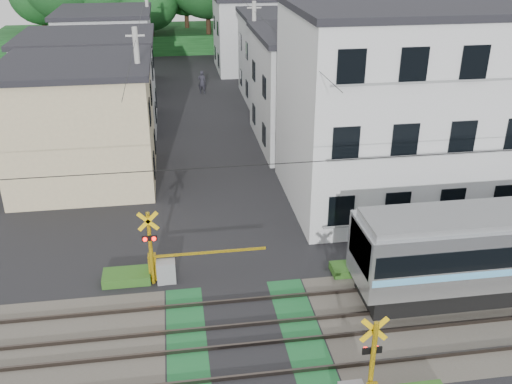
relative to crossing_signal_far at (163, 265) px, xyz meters
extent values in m
plane|color=black|center=(2.59, -3.65, -0.71)|extent=(120.00, 120.00, 0.00)
cube|color=#47423A|center=(2.59, -3.65, -0.71)|extent=(120.00, 6.00, 0.00)
cube|color=black|center=(2.59, -3.65, -0.71)|extent=(5.20, 120.00, 0.00)
cube|color=#145126|center=(0.69, -3.65, -0.70)|extent=(1.30, 6.00, 0.00)
cube|color=#145126|center=(4.49, -3.65, -0.70)|extent=(1.30, 6.00, 0.00)
cube|color=#3F3833|center=(2.59, -5.55, -0.64)|extent=(120.00, 0.08, 0.14)
cube|color=#3F3833|center=(2.59, -4.15, -0.64)|extent=(120.00, 0.08, 0.14)
cube|color=#3F3833|center=(2.59, -3.15, -0.64)|extent=(120.00, 0.08, 0.14)
cube|color=#3F3833|center=(2.59, -1.75, -0.64)|extent=(120.00, 0.08, 0.14)
cube|color=black|center=(9.16, -2.45, -0.44)|extent=(2.15, 1.97, 0.54)
cube|color=black|center=(6.78, -2.45, 1.61)|extent=(0.10, 2.16, 1.40)
cylinder|color=yellow|center=(5.59, -7.25, 0.79)|extent=(0.14, 0.14, 3.00)
cube|color=yellow|center=(5.59, -7.15, 1.99)|extent=(0.77, 0.05, 0.77)
cube|color=yellow|center=(5.59, -7.15, 1.99)|extent=(0.77, 0.05, 0.77)
cube|color=black|center=(5.59, -7.15, 1.29)|extent=(0.55, 0.05, 0.20)
sphere|color=#FF0C07|center=(5.43, -7.09, 1.29)|extent=(0.16, 0.16, 0.16)
sphere|color=#FF0C07|center=(5.75, -7.09, 1.29)|extent=(0.16, 0.16, 0.16)
cylinder|color=yellow|center=(-0.41, -0.05, 0.79)|extent=(0.14, 0.14, 3.00)
cube|color=yellow|center=(-0.41, -0.15, 1.99)|extent=(0.77, 0.05, 0.77)
cube|color=yellow|center=(-0.41, -0.15, 1.99)|extent=(0.77, 0.05, 0.77)
cube|color=black|center=(-0.41, -0.15, 1.29)|extent=(0.55, 0.05, 0.20)
sphere|color=#FF0C07|center=(-0.57, -0.21, 1.29)|extent=(0.16, 0.16, 0.16)
sphere|color=#FF0C07|center=(-0.25, -0.21, 1.29)|extent=(0.16, 0.16, 0.16)
cube|color=gray|center=(0.09, -0.05, -0.26)|extent=(0.70, 0.50, 0.90)
cube|color=yellow|center=(-0.41, 0.20, -0.16)|extent=(0.30, 0.30, 1.10)
cube|color=yellow|center=(1.84, 0.20, 0.29)|extent=(4.20, 0.08, 0.08)
cube|color=silver|center=(11.09, 5.85, 3.79)|extent=(10.00, 8.00, 9.00)
cube|color=black|center=(11.09, 5.85, 8.44)|extent=(10.20, 8.16, 0.30)
cube|color=black|center=(7.39, 1.82, 0.79)|extent=(1.10, 0.06, 1.40)
cube|color=black|center=(9.84, 1.82, 0.79)|extent=(1.10, 0.06, 1.40)
cube|color=black|center=(12.29, 1.82, 0.79)|extent=(1.10, 0.06, 1.40)
cube|color=black|center=(14.74, 1.82, 0.79)|extent=(1.10, 0.06, 1.40)
cube|color=gray|center=(11.09, 1.60, 0.19)|extent=(9.00, 0.06, 0.08)
cube|color=black|center=(7.39, 1.82, 3.79)|extent=(1.10, 0.06, 1.40)
cube|color=black|center=(9.84, 1.82, 3.79)|extent=(1.10, 0.06, 1.40)
cube|color=black|center=(12.29, 1.82, 3.79)|extent=(1.10, 0.06, 1.40)
cube|color=gray|center=(11.09, 1.60, 3.19)|extent=(9.00, 0.06, 0.08)
cube|color=black|center=(7.39, 1.82, 6.79)|extent=(1.10, 0.06, 1.40)
cube|color=black|center=(9.84, 1.82, 6.79)|extent=(1.10, 0.06, 1.40)
cube|color=black|center=(12.29, 1.82, 6.79)|extent=(1.10, 0.06, 1.40)
cube|color=gray|center=(11.09, 1.60, 6.19)|extent=(9.00, 0.06, 0.08)
cube|color=#C4B48B|center=(-3.91, 10.35, 2.29)|extent=(7.00, 7.00, 6.00)
cube|color=black|center=(-3.91, 10.35, 5.44)|extent=(7.35, 7.35, 0.30)
cube|color=black|center=(-0.38, 8.60, 0.59)|extent=(0.06, 1.00, 1.20)
cube|color=black|center=(-0.38, 12.10, 0.59)|extent=(0.06, 1.00, 1.20)
cube|color=black|center=(-0.38, 8.60, 3.39)|extent=(0.06, 1.00, 1.20)
cube|color=black|center=(-0.38, 12.10, 3.39)|extent=(0.06, 1.00, 1.20)
cube|color=#ADB0B2|center=(9.39, 14.35, 2.54)|extent=(7.00, 8.00, 6.50)
cube|color=black|center=(9.39, 14.35, 5.94)|extent=(7.35, 8.40, 0.30)
cube|color=black|center=(5.86, 12.35, 0.59)|extent=(0.06, 1.00, 1.20)
cube|color=black|center=(5.86, 16.35, 0.59)|extent=(0.06, 1.00, 1.20)
cube|color=black|center=(5.86, 12.35, 3.39)|extent=(0.06, 1.00, 1.20)
cube|color=black|center=(5.86, 16.35, 3.39)|extent=(0.06, 1.00, 1.20)
cube|color=#ADB0B2|center=(-4.41, 19.35, 2.19)|extent=(8.00, 7.00, 5.80)
cube|color=black|center=(-4.41, 19.35, 5.24)|extent=(8.40, 7.35, 0.30)
cube|color=black|center=(-0.38, 17.60, 0.59)|extent=(0.06, 1.00, 1.20)
cube|color=black|center=(-0.38, 21.10, 0.59)|extent=(0.06, 1.00, 1.20)
cube|color=black|center=(-0.38, 17.60, 3.39)|extent=(0.06, 1.00, 1.20)
cube|color=black|center=(-0.38, 21.10, 3.39)|extent=(0.06, 1.00, 1.20)
cube|color=#ADB0B2|center=(9.79, 24.35, 2.39)|extent=(7.00, 7.00, 6.20)
cube|color=black|center=(9.79, 24.35, 5.64)|extent=(7.35, 7.35, 0.30)
cube|color=black|center=(6.26, 22.60, 0.59)|extent=(0.06, 1.00, 1.20)
cube|color=black|center=(6.26, 26.10, 0.59)|extent=(0.06, 1.00, 1.20)
cube|color=black|center=(6.26, 22.60, 3.39)|extent=(0.06, 1.00, 1.20)
cube|color=black|center=(6.26, 26.10, 3.39)|extent=(0.06, 1.00, 1.20)
cube|color=#ADB0B2|center=(-4.21, 29.35, 2.29)|extent=(7.00, 8.00, 6.00)
cube|color=black|center=(-4.21, 29.35, 5.44)|extent=(7.35, 8.40, 0.30)
cube|color=black|center=(-0.68, 27.35, 0.59)|extent=(0.06, 1.00, 1.20)
cube|color=black|center=(-0.68, 31.35, 0.59)|extent=(0.06, 1.00, 1.20)
cube|color=black|center=(-0.68, 27.35, 3.39)|extent=(0.06, 1.00, 1.20)
cube|color=black|center=(-0.68, 31.35, 3.39)|extent=(0.06, 1.00, 1.20)
cube|color=#ADB0B2|center=(9.09, 34.35, 2.49)|extent=(8.00, 7.00, 6.40)
cube|color=black|center=(5.06, 32.60, 0.59)|extent=(0.06, 1.00, 1.20)
cube|color=black|center=(5.06, 36.10, 0.59)|extent=(0.06, 1.00, 1.20)
cube|color=black|center=(5.06, 32.60, 3.39)|extent=(0.06, 1.00, 1.20)
cube|color=black|center=(5.06, 36.10, 3.39)|extent=(0.06, 1.00, 1.20)
cube|color=#1A4F1F|center=(2.59, 46.35, 0.29)|extent=(40.00, 10.00, 2.00)
cylinder|color=#332114|center=(-12.12, 46.24, 1.57)|extent=(0.50, 0.50, 4.57)
cylinder|color=#332114|center=(-9.34, 43.80, 2.10)|extent=(0.50, 0.50, 5.63)
cylinder|color=#332114|center=(-5.61, 44.09, 1.77)|extent=(0.50, 0.50, 4.96)
cylinder|color=#332114|center=(-3.46, 45.05, 1.64)|extent=(0.50, 0.50, 4.70)
cylinder|color=#332114|center=(-0.91, 42.13, 1.38)|extent=(0.50, 0.50, 4.19)
sphere|color=#1A4F1F|center=(-0.91, 42.13, 4.73)|extent=(5.86, 5.86, 5.86)
cylinder|color=#332114|center=(2.88, 46.64, 2.04)|extent=(0.50, 0.50, 5.51)
cylinder|color=#332114|center=(4.94, 42.23, 2.24)|extent=(0.50, 0.50, 5.90)
cylinder|color=#332114|center=(7.98, 42.35, 1.86)|extent=(0.50, 0.50, 5.14)
cylinder|color=#332114|center=(11.18, 44.59, 1.74)|extent=(0.50, 0.50, 4.90)
cylinder|color=#332114|center=(13.47, 44.31, 1.75)|extent=(0.50, 0.50, 4.92)
cylinder|color=#332114|center=(16.88, 44.04, 1.64)|extent=(0.50, 0.50, 4.71)
cube|color=black|center=(8.59, -2.45, 4.89)|extent=(60.00, 0.02, 0.02)
cylinder|color=#A5A5A0|center=(-0.81, 9.35, 3.29)|extent=(0.26, 0.26, 8.00)
cube|color=#A5A5A0|center=(-0.81, 9.35, 6.89)|extent=(0.90, 0.08, 0.08)
cylinder|color=#A5A5A0|center=(6.19, 18.35, 3.29)|extent=(0.26, 0.26, 8.00)
cube|color=#A5A5A0|center=(6.19, 18.35, 6.89)|extent=(0.90, 0.08, 0.08)
cylinder|color=#A5A5A0|center=(-0.81, 30.35, 3.29)|extent=(0.26, 0.26, 8.00)
cube|color=black|center=(-0.81, 19.85, 6.69)|extent=(0.02, 42.00, 0.02)
cube|color=black|center=(6.19, 19.85, 6.69)|extent=(0.02, 42.00, 0.02)
imported|color=#24242D|center=(3.18, 26.53, 0.21)|extent=(0.78, 0.63, 1.85)
cube|color=#2D5E1E|center=(-1.41, 0.25, -0.53)|extent=(1.80, 1.00, 0.36)
cube|color=#2D5E1E|center=(7.19, -0.45, -0.56)|extent=(1.50, 0.90, 0.30)
camera|label=1|loc=(0.72, -18.53, 11.61)|focal=40.00mm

